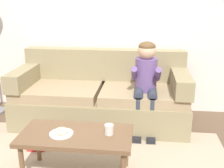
% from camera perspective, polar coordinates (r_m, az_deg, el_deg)
% --- Properties ---
extents(ground, '(10.00, 10.00, 0.00)m').
position_cam_1_polar(ground, '(3.03, -3.64, -14.32)').
color(ground, brown).
extents(wall_back, '(8.00, 0.10, 2.80)m').
position_cam_1_polar(wall_back, '(3.97, -0.37, 14.63)').
color(wall_back, silver).
rests_on(wall_back, ground).
extents(area_rug, '(2.77, 1.75, 0.01)m').
position_cam_1_polar(area_rug, '(2.82, -4.57, -16.85)').
color(area_rug, tan).
rests_on(area_rug, ground).
extents(couch, '(2.18, 0.90, 0.92)m').
position_cam_1_polar(couch, '(3.64, -2.17, -2.76)').
color(couch, '#8C7F5B').
rests_on(couch, ground).
extents(coffee_table, '(1.00, 0.50, 0.43)m').
position_cam_1_polar(coffee_table, '(2.55, -7.37, -11.00)').
color(coffee_table, brown).
rests_on(coffee_table, ground).
extents(person_child, '(0.34, 0.58, 1.10)m').
position_cam_1_polar(person_child, '(3.31, 6.97, 1.10)').
color(person_child, '#664C84').
rests_on(person_child, ground).
extents(plate, '(0.21, 0.21, 0.01)m').
position_cam_1_polar(plate, '(2.53, -10.35, -9.99)').
color(plate, white).
rests_on(plate, coffee_table).
extents(donut, '(0.14, 0.14, 0.04)m').
position_cam_1_polar(donut, '(2.52, -10.38, -9.49)').
color(donut, beige).
rests_on(donut, plate).
extents(mug, '(0.08, 0.08, 0.09)m').
position_cam_1_polar(mug, '(2.48, -0.62, -9.32)').
color(mug, silver).
rests_on(mug, coffee_table).
extents(toy_controller, '(0.23, 0.09, 0.05)m').
position_cam_1_polar(toy_controller, '(3.19, -15.31, -12.70)').
color(toy_controller, red).
rests_on(toy_controller, ground).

